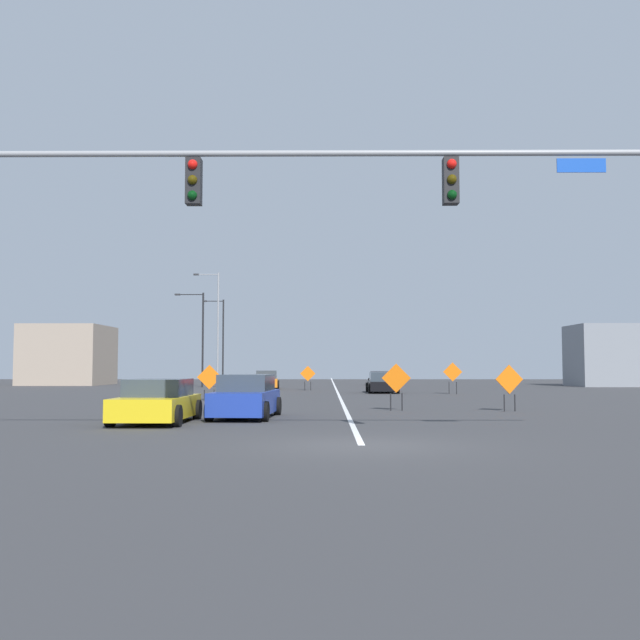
{
  "coord_description": "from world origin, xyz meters",
  "views": [
    {
      "loc": [
        -0.79,
        -15.99,
        1.73
      ],
      "look_at": [
        -1.14,
        27.6,
        4.55
      ],
      "focal_mm": 40.47,
      "sensor_mm": 36.0,
      "label": 1
    }
  ],
  "objects_px": {
    "car_blue_approaching": "(246,397)",
    "construction_sign_median_far": "(453,374)",
    "street_lamp_far_left": "(200,334)",
    "car_black_passing": "(382,383)",
    "traffic_signal_assembly": "(206,202)",
    "construction_sign_median_near": "(209,379)",
    "street_lamp_mid_left": "(216,324)",
    "construction_sign_right_lane": "(509,382)",
    "street_lamp_mid_right": "(221,337)",
    "car_orange_distant": "(267,381)",
    "car_yellow_far": "(157,402)",
    "car_red_mid": "(379,378)",
    "construction_sign_left_lane": "(396,381)",
    "construction_sign_left_shoulder": "(308,375)"
  },
  "relations": [
    {
      "from": "traffic_signal_assembly",
      "to": "construction_sign_median_near",
      "type": "xyz_separation_m",
      "value": [
        -3.23,
        20.74,
        -4.31
      ]
    },
    {
      "from": "street_lamp_far_left",
      "to": "construction_sign_median_far",
      "type": "bearing_deg",
      "value": -38.94
    },
    {
      "from": "street_lamp_mid_right",
      "to": "construction_sign_left_lane",
      "type": "bearing_deg",
      "value": -73.05
    },
    {
      "from": "car_red_mid",
      "to": "traffic_signal_assembly",
      "type": "bearing_deg",
      "value": -98.49
    },
    {
      "from": "construction_sign_right_lane",
      "to": "car_black_passing",
      "type": "distance_m",
      "value": 20.17
    },
    {
      "from": "street_lamp_mid_right",
      "to": "car_red_mid",
      "type": "relative_size",
      "value": 1.98
    },
    {
      "from": "street_lamp_far_left",
      "to": "construction_sign_median_near",
      "type": "bearing_deg",
      "value": -78.97
    },
    {
      "from": "car_blue_approaching",
      "to": "car_black_passing",
      "type": "relative_size",
      "value": 1.0
    },
    {
      "from": "traffic_signal_assembly",
      "to": "car_red_mid",
      "type": "bearing_deg",
      "value": 81.51
    },
    {
      "from": "street_lamp_far_left",
      "to": "car_blue_approaching",
      "type": "bearing_deg",
      "value": -77.7
    },
    {
      "from": "construction_sign_left_lane",
      "to": "car_yellow_far",
      "type": "distance_m",
      "value": 10.1
    },
    {
      "from": "street_lamp_mid_right",
      "to": "car_orange_distant",
      "type": "relative_size",
      "value": 1.99
    },
    {
      "from": "car_yellow_far",
      "to": "car_red_mid",
      "type": "relative_size",
      "value": 1.05
    },
    {
      "from": "construction_sign_median_far",
      "to": "construction_sign_right_lane",
      "type": "distance_m",
      "value": 17.56
    },
    {
      "from": "car_black_passing",
      "to": "construction_sign_median_near",
      "type": "bearing_deg",
      "value": -130.66
    },
    {
      "from": "traffic_signal_assembly",
      "to": "street_lamp_mid_right",
      "type": "height_order",
      "value": "street_lamp_mid_right"
    },
    {
      "from": "street_lamp_mid_right",
      "to": "car_orange_distant",
      "type": "height_order",
      "value": "street_lamp_mid_right"
    },
    {
      "from": "construction_sign_right_lane",
      "to": "car_orange_distant",
      "type": "xyz_separation_m",
      "value": [
        -11.72,
        27.9,
        -0.49
      ]
    },
    {
      "from": "construction_sign_median_far",
      "to": "car_black_passing",
      "type": "distance_m",
      "value": 4.92
    },
    {
      "from": "traffic_signal_assembly",
      "to": "street_lamp_far_left",
      "type": "relative_size",
      "value": 2.19
    },
    {
      "from": "traffic_signal_assembly",
      "to": "construction_sign_left_lane",
      "type": "xyz_separation_m",
      "value": [
        5.48,
        12.54,
        -4.25
      ]
    },
    {
      "from": "street_lamp_far_left",
      "to": "car_blue_approaching",
      "type": "height_order",
      "value": "street_lamp_far_left"
    },
    {
      "from": "construction_sign_median_near",
      "to": "construction_sign_left_shoulder",
      "type": "height_order",
      "value": "construction_sign_median_near"
    },
    {
      "from": "street_lamp_far_left",
      "to": "street_lamp_mid_left",
      "type": "distance_m",
      "value": 1.78
    },
    {
      "from": "traffic_signal_assembly",
      "to": "street_lamp_far_left",
      "type": "xyz_separation_m",
      "value": [
        -7.89,
        44.67,
        -0.96
      ]
    },
    {
      "from": "traffic_signal_assembly",
      "to": "construction_sign_median_near",
      "type": "height_order",
      "value": "traffic_signal_assembly"
    },
    {
      "from": "construction_sign_left_lane",
      "to": "car_black_passing",
      "type": "relative_size",
      "value": 0.4
    },
    {
      "from": "street_lamp_mid_left",
      "to": "car_red_mid",
      "type": "bearing_deg",
      "value": 21.76
    },
    {
      "from": "traffic_signal_assembly",
      "to": "construction_sign_left_lane",
      "type": "bearing_deg",
      "value": 66.38
    },
    {
      "from": "construction_sign_right_lane",
      "to": "car_red_mid",
      "type": "relative_size",
      "value": 0.42
    },
    {
      "from": "construction_sign_left_lane",
      "to": "construction_sign_right_lane",
      "type": "bearing_deg",
      "value": -5.68
    },
    {
      "from": "car_blue_approaching",
      "to": "car_black_passing",
      "type": "xyz_separation_m",
      "value": [
        6.44,
        23.47,
        -0.07
      ]
    },
    {
      "from": "construction_sign_right_lane",
      "to": "car_yellow_far",
      "type": "distance_m",
      "value": 13.61
    },
    {
      "from": "car_blue_approaching",
      "to": "car_orange_distant",
      "type": "distance_m",
      "value": 31.55
    },
    {
      "from": "construction_sign_left_shoulder",
      "to": "car_red_mid",
      "type": "distance_m",
      "value": 16.05
    },
    {
      "from": "construction_sign_left_lane",
      "to": "car_red_mid",
      "type": "bearing_deg",
      "value": 86.79
    },
    {
      "from": "street_lamp_mid_right",
      "to": "car_black_passing",
      "type": "height_order",
      "value": "street_lamp_mid_right"
    },
    {
      "from": "street_lamp_far_left",
      "to": "car_blue_approaching",
      "type": "relative_size",
      "value": 1.74
    },
    {
      "from": "construction_sign_median_far",
      "to": "car_blue_approaching",
      "type": "distance_m",
      "value": 23.7
    },
    {
      "from": "construction_sign_median_near",
      "to": "construction_sign_left_lane",
      "type": "distance_m",
      "value": 11.96
    },
    {
      "from": "street_lamp_far_left",
      "to": "car_black_passing",
      "type": "height_order",
      "value": "street_lamp_far_left"
    },
    {
      "from": "construction_sign_median_far",
      "to": "car_yellow_far",
      "type": "distance_m",
      "value": 26.75
    },
    {
      "from": "traffic_signal_assembly",
      "to": "construction_sign_median_far",
      "type": "xyz_separation_m",
      "value": [
        10.71,
        29.64,
        -4.15
      ]
    },
    {
      "from": "car_black_passing",
      "to": "construction_sign_right_lane",
      "type": "bearing_deg",
      "value": -80.33
    },
    {
      "from": "construction_sign_left_shoulder",
      "to": "construction_sign_right_lane",
      "type": "distance_m",
      "value": 25.9
    },
    {
      "from": "car_blue_approaching",
      "to": "construction_sign_median_far",
      "type": "bearing_deg",
      "value": 63.11
    },
    {
      "from": "car_blue_approaching",
      "to": "car_red_mid",
      "type": "relative_size",
      "value": 1.08
    },
    {
      "from": "traffic_signal_assembly",
      "to": "street_lamp_mid_left",
      "type": "xyz_separation_m",
      "value": [
        -6.7,
        45.63,
        -0.06
      ]
    },
    {
      "from": "car_black_passing",
      "to": "street_lamp_mid_left",
      "type": "bearing_deg",
      "value": 133.92
    },
    {
      "from": "construction_sign_median_near",
      "to": "construction_sign_left_lane",
      "type": "bearing_deg",
      "value": -43.26
    }
  ]
}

